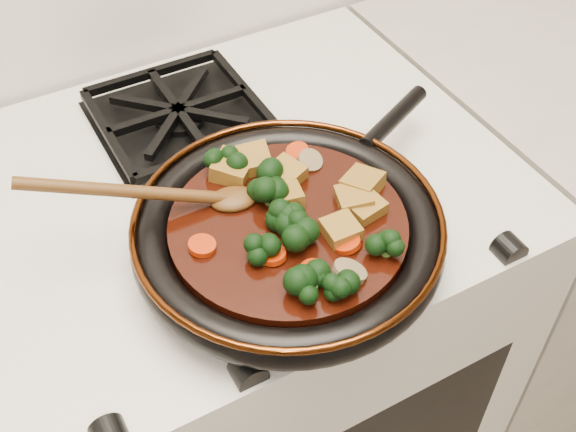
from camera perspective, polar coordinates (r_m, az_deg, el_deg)
stove at (r=1.31m, az=-3.95°, el=-11.69°), size 0.76×0.60×0.90m
burner_grate_front at (r=0.86m, az=-1.40°, el=-2.19°), size 0.23×0.23×0.03m
burner_grate_back at (r=1.05m, az=-8.60°, el=7.87°), size 0.23×0.23×0.03m
skillet at (r=0.84m, az=0.08°, el=-1.16°), size 0.47×0.36×0.05m
braising_sauce at (r=0.83m, az=-0.00°, el=-1.00°), size 0.28×0.28×0.02m
tofu_cube_0 at (r=0.83m, az=6.10°, el=0.65°), size 0.05×0.04×0.02m
tofu_cube_1 at (r=0.84m, az=5.26°, el=1.23°), size 0.05×0.05×0.03m
tofu_cube_2 at (r=0.81m, az=4.19°, el=-1.14°), size 0.04×0.04×0.02m
tofu_cube_3 at (r=0.89m, az=-2.63°, el=4.40°), size 0.05×0.05×0.03m
tofu_cube_4 at (r=0.87m, az=-0.22°, el=3.29°), size 0.05×0.05×0.03m
tofu_cube_5 at (r=0.84m, az=-0.17°, el=1.50°), size 0.04×0.04×0.02m
tofu_cube_6 at (r=0.86m, az=5.90°, el=2.53°), size 0.06×0.06×0.03m
tofu_cube_7 at (r=0.88m, az=-4.41°, el=3.76°), size 0.07×0.06×0.03m
broccoli_floret_0 at (r=0.77m, az=-2.00°, el=-3.08°), size 0.08×0.08×0.07m
broccoli_floret_1 at (r=0.81m, az=-0.21°, el=-0.53°), size 0.08×0.08×0.07m
broccoli_floret_2 at (r=0.81m, az=-0.50°, el=-0.40°), size 0.07×0.07×0.07m
broccoli_floret_3 at (r=0.84m, az=-1.39°, el=1.65°), size 0.09×0.09×0.07m
broccoli_floret_4 at (r=0.79m, az=7.77°, el=-2.34°), size 0.08×0.09×0.07m
broccoli_floret_5 at (r=0.76m, az=4.07°, el=-5.19°), size 0.08×0.08×0.07m
broccoli_floret_6 at (r=0.86m, az=-1.92°, el=2.50°), size 0.08×0.09×0.05m
broccoli_floret_7 at (r=0.79m, az=1.17°, el=-1.79°), size 0.09×0.09×0.06m
broccoli_floret_8 at (r=0.75m, az=1.95°, el=-5.68°), size 0.07×0.07×0.06m
broccoli_floret_9 at (r=0.88m, az=-4.82°, el=3.85°), size 0.07×0.07×0.07m
carrot_coin_0 at (r=0.90m, az=0.76°, el=5.11°), size 0.03×0.03×0.01m
carrot_coin_1 at (r=0.77m, az=1.90°, el=-4.29°), size 0.03×0.03×0.01m
carrot_coin_2 at (r=0.79m, az=-2.32°, el=-2.78°), size 0.03×0.03×0.02m
carrot_coin_3 at (r=0.78m, az=-1.19°, el=-3.10°), size 0.03×0.03×0.01m
carrot_coin_4 at (r=0.80m, az=-6.81°, el=-2.34°), size 0.03×0.03×0.01m
carrot_coin_5 at (r=0.80m, az=4.65°, el=-2.12°), size 0.03×0.03×0.02m
mushroom_slice_0 at (r=0.89m, az=-2.29°, el=4.27°), size 0.04×0.04×0.02m
mushroom_slice_1 at (r=0.77m, az=4.89°, el=-4.40°), size 0.04×0.04×0.02m
mushroom_slice_2 at (r=0.89m, az=1.74°, el=4.39°), size 0.04×0.04×0.02m
mushroom_slice_3 at (r=0.89m, az=-2.03°, el=4.33°), size 0.04×0.04×0.03m
wooden_spoon at (r=0.83m, az=-8.98°, el=1.68°), size 0.15×0.07×0.24m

